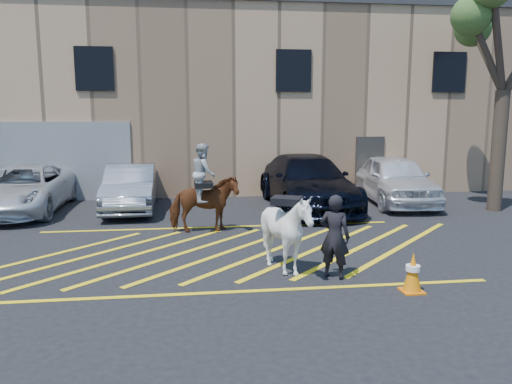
{
  "coord_description": "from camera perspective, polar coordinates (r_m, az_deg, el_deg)",
  "views": [
    {
      "loc": [
        -0.74,
        -11.25,
        3.22
      ],
      "look_at": [
        0.75,
        0.2,
        1.3
      ],
      "focal_mm": 35.0,
      "sensor_mm": 36.0,
      "label": 1
    }
  ],
  "objects": [
    {
      "name": "ground",
      "position": [
        11.73,
        -3.52,
        -6.52
      ],
      "size": [
        90.0,
        90.0,
        0.0
      ],
      "primitive_type": "plane",
      "color": "black",
      "rests_on": "ground"
    },
    {
      "name": "car_white_pickup",
      "position": [
        17.33,
        -25.11,
        0.28
      ],
      "size": [
        2.45,
        5.28,
        1.46
      ],
      "primitive_type": "imported",
      "rotation": [
        0.0,
        0.0,
        -0.0
      ],
      "color": "silver",
      "rests_on": "ground"
    },
    {
      "name": "car_silver_sedan",
      "position": [
        16.58,
        -14.13,
        0.5
      ],
      "size": [
        1.68,
        4.45,
        1.45
      ],
      "primitive_type": "imported",
      "rotation": [
        0.0,
        0.0,
        0.03
      ],
      "color": "gray",
      "rests_on": "ground"
    },
    {
      "name": "car_blue_suv",
      "position": [
        16.53,
        5.86,
        1.16
      ],
      "size": [
        2.66,
        6.0,
        1.71
      ],
      "primitive_type": "imported",
      "rotation": [
        0.0,
        0.0,
        0.05
      ],
      "color": "black",
      "rests_on": "ground"
    },
    {
      "name": "car_white_suv",
      "position": [
        17.88,
        15.6,
        1.42
      ],
      "size": [
        2.38,
        5.04,
        1.67
      ],
      "primitive_type": "imported",
      "rotation": [
        0.0,
        0.0,
        -0.09
      ],
      "color": "white",
      "rests_on": "ground"
    },
    {
      "name": "handler",
      "position": [
        9.68,
        8.98,
        -5.06
      ],
      "size": [
        0.71,
        0.65,
        1.63
      ],
      "primitive_type": "imported",
      "rotation": [
        0.0,
        0.0,
        2.56
      ],
      "color": "black",
      "rests_on": "ground"
    },
    {
      "name": "warehouse",
      "position": [
        23.26,
        -5.71,
        10.45
      ],
      "size": [
        32.42,
        10.2,
        7.3
      ],
      "color": "tan",
      "rests_on": "ground"
    },
    {
      "name": "hatching_zone",
      "position": [
        11.44,
        -3.41,
        -6.9
      ],
      "size": [
        12.6,
        5.12,
        0.01
      ],
      "color": "yellow",
      "rests_on": "ground"
    },
    {
      "name": "mounted_bay",
      "position": [
        13.14,
        -5.99,
        -0.55
      ],
      "size": [
        1.83,
        0.91,
        2.36
      ],
      "color": "brown",
      "rests_on": "ground"
    },
    {
      "name": "saddled_white",
      "position": [
        9.87,
        3.51,
        -4.61
      ],
      "size": [
        1.81,
        1.9,
        1.64
      ],
      "color": "white",
      "rests_on": "ground"
    },
    {
      "name": "traffic_cone",
      "position": [
        9.38,
        17.48,
        -8.73
      ],
      "size": [
        0.39,
        0.39,
        0.73
      ],
      "color": "orange",
      "rests_on": "ground"
    },
    {
      "name": "tree",
      "position": [
        17.71,
        26.83,
        16.48
      ],
      "size": [
        3.99,
        4.37,
        7.31
      ],
      "color": "#48372B",
      "rests_on": "ground"
    }
  ]
}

